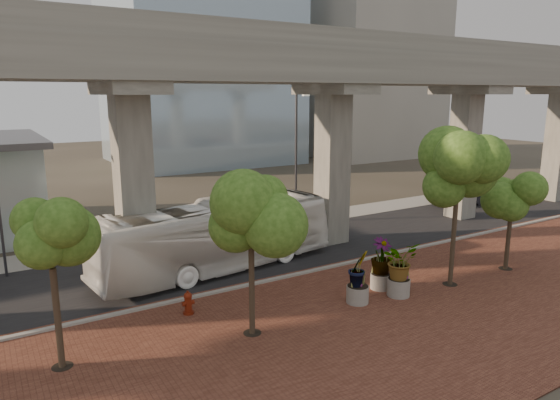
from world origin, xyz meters
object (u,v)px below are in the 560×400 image
planter_front (400,263)px  transit_bus (217,237)px  parked_car (461,196)px  fire_hydrant (188,303)px

planter_front → transit_bus: bearing=126.5°
parked_car → planter_front: planter_front is taller
transit_bus → planter_front: size_ratio=5.18×
parked_car → fire_hydrant: bearing=117.0°
parked_car → planter_front: (-17.98, -11.20, 0.80)m
transit_bus → parked_car: size_ratio=2.73×
fire_hydrant → planter_front: size_ratio=0.40×
fire_hydrant → planter_front: planter_front is taller
parked_car → planter_front: 21.20m
fire_hydrant → planter_front: bearing=-19.5°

